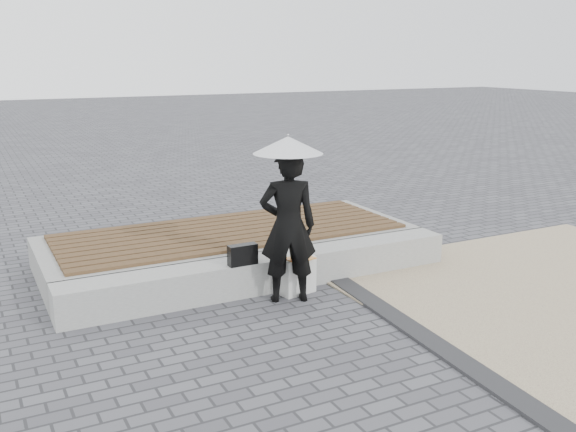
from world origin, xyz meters
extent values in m
plane|color=#515156|center=(0.00, 0.00, 0.00)|extent=(80.00, 80.00, 0.00)
cube|color=#29292B|center=(0.75, -0.50, 0.02)|extent=(0.61, 5.20, 0.04)
cube|color=#AFB0AA|center=(0.00, 1.60, 0.20)|extent=(5.00, 0.45, 0.40)
cube|color=gray|center=(0.00, 2.80, 0.20)|extent=(5.00, 2.00, 0.40)
imported|color=black|center=(0.03, 1.12, 0.88)|extent=(0.74, 0.61, 1.76)
cylinder|color=#A9AAAE|center=(0.03, 1.12, 1.32)|extent=(0.01, 0.01, 0.77)
cone|color=silver|center=(0.03, 1.12, 1.80)|extent=(0.77, 0.77, 0.19)
sphere|color=#A9AAAE|center=(0.03, 1.12, 1.91)|extent=(0.03, 0.03, 0.03)
cube|color=black|center=(-0.40, 1.44, 0.52)|extent=(0.34, 0.13, 0.24)
cube|color=white|center=(0.23, 1.25, 0.22)|extent=(0.45, 0.26, 0.44)
cube|color=#CE4C3C|center=(0.23, 1.20, 0.45)|extent=(0.36, 0.29, 0.01)
camera|label=1|loc=(-3.17, -5.10, 2.75)|focal=40.19mm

